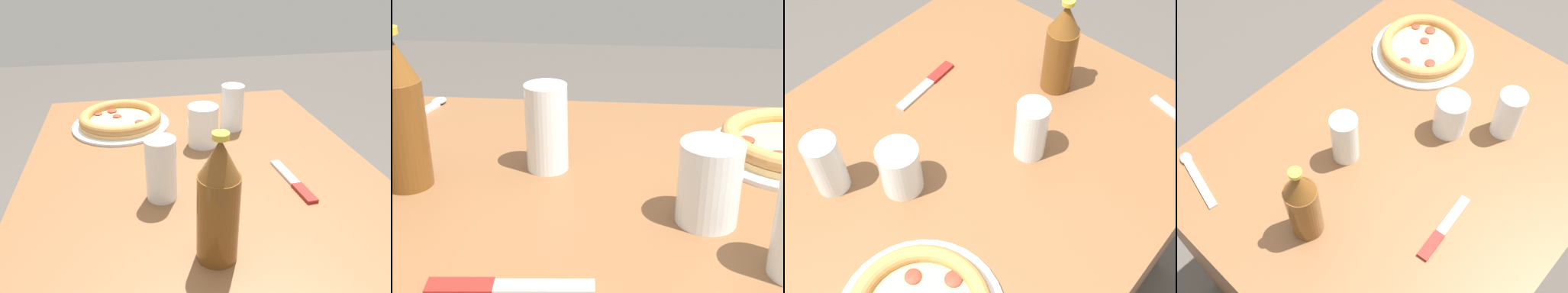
# 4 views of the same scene
# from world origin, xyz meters

# --- Properties ---
(glass_lemonade) EXTENTS (0.07, 0.07, 0.14)m
(glass_lemonade) POSITION_xyz_m (-0.12, 0.10, 0.80)
(glass_lemonade) COLOR white
(glass_lemonade) RESTS_ON table
(glass_water) EXTENTS (0.08, 0.08, 0.11)m
(glass_water) POSITION_xyz_m (0.11, -0.03, 0.79)
(glass_water) COLOR white
(glass_water) RESTS_ON table
(beer_bottle) EXTENTS (0.07, 0.07, 0.24)m
(beer_bottle) POSITION_xyz_m (-0.32, 0.03, 0.85)
(beer_bottle) COLOR brown
(beer_bottle) RESTS_ON table
(knife) EXTENTS (0.19, 0.04, 0.01)m
(knife) POSITION_xyz_m (-0.12, -0.20, 0.74)
(knife) COLOR maroon
(knife) RESTS_ON table
(spoon) EXTENTS (0.06, 0.18, 0.01)m
(spoon) POSITION_xyz_m (-0.41, 0.34, 0.74)
(spoon) COLOR silver
(spoon) RESTS_ON table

